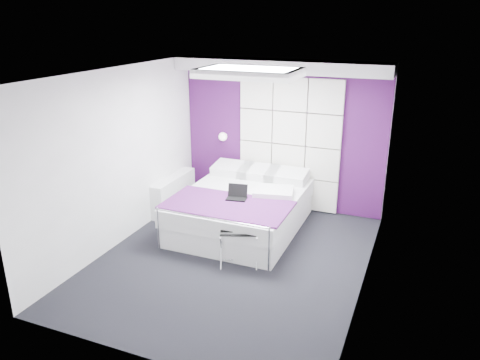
% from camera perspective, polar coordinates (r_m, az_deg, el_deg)
% --- Properties ---
extents(floor, '(4.40, 4.40, 0.00)m').
position_cam_1_polar(floor, '(6.74, -0.89, -9.63)').
color(floor, black).
rests_on(floor, ground).
extents(ceiling, '(4.40, 4.40, 0.00)m').
position_cam_1_polar(ceiling, '(5.93, -1.02, 12.91)').
color(ceiling, white).
rests_on(ceiling, wall_back).
extents(wall_back, '(3.60, 0.00, 3.60)m').
position_cam_1_polar(wall_back, '(8.20, 5.14, 5.43)').
color(wall_back, silver).
rests_on(wall_back, floor).
extents(wall_left, '(0.00, 4.40, 4.40)m').
position_cam_1_polar(wall_left, '(7.09, -14.47, 2.64)').
color(wall_left, silver).
rests_on(wall_left, floor).
extents(wall_right, '(0.00, 4.40, 4.40)m').
position_cam_1_polar(wall_right, '(5.78, 15.68, -1.27)').
color(wall_right, silver).
rests_on(wall_right, floor).
extents(accent_wall, '(3.58, 0.02, 2.58)m').
position_cam_1_polar(accent_wall, '(8.19, 5.12, 5.42)').
color(accent_wall, '#43114A').
rests_on(accent_wall, wall_back).
extents(soffit, '(3.58, 0.50, 0.20)m').
position_cam_1_polar(soffit, '(7.76, 4.84, 13.65)').
color(soffit, white).
rests_on(soffit, wall_back).
extents(headboard, '(1.80, 0.08, 2.30)m').
position_cam_1_polar(headboard, '(8.13, 5.99, 4.35)').
color(headboard, white).
rests_on(headboard, wall_back).
extents(skylight, '(1.36, 0.86, 0.12)m').
position_cam_1_polar(skylight, '(6.49, 1.13, 13.03)').
color(skylight, white).
rests_on(skylight, ceiling).
extents(wall_lamp, '(0.15, 0.15, 0.15)m').
position_cam_1_polar(wall_lamp, '(8.45, -2.00, 5.37)').
color(wall_lamp, white).
rests_on(wall_lamp, wall_back).
extents(radiator, '(0.22, 1.20, 0.60)m').
position_cam_1_polar(radiator, '(8.37, -8.07, -1.58)').
color(radiator, white).
rests_on(radiator, floor).
extents(bed, '(1.86, 2.26, 0.78)m').
position_cam_1_polar(bed, '(7.53, 0.23, -3.53)').
color(bed, white).
rests_on(bed, floor).
extents(nightstand, '(0.47, 0.37, 0.05)m').
position_cam_1_polar(nightstand, '(8.51, -0.68, 0.95)').
color(nightstand, white).
rests_on(nightstand, wall_back).
extents(luggage_rack, '(0.51, 0.37, 0.50)m').
position_cam_1_polar(luggage_rack, '(6.52, -0.14, -8.20)').
color(luggage_rack, silver).
rests_on(luggage_rack, floor).
extents(laptop, '(0.30, 0.22, 0.22)m').
position_cam_1_polar(laptop, '(7.12, -0.29, -1.84)').
color(laptop, black).
rests_on(laptop, bed).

